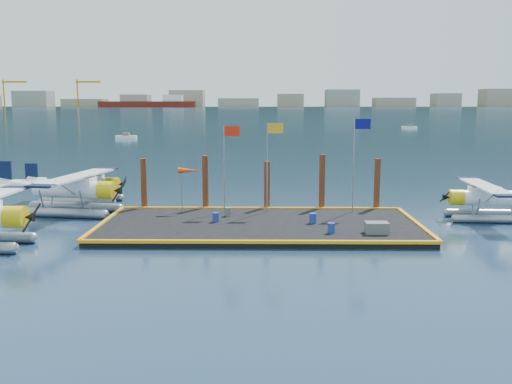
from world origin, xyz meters
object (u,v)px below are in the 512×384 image
at_px(flagpole_yellow, 270,153).
at_px(piling_2, 267,187).
at_px(drum_1, 331,228).
at_px(piling_4, 377,186).
at_px(seaplane_c, 86,186).
at_px(drum_5, 228,212).
at_px(drum_0, 216,217).
at_px(piling_3, 322,184).
at_px(seaplane_b, 72,192).
at_px(crate, 377,228).
at_px(flagpole_blue, 357,151).
at_px(piling_1, 205,184).
at_px(flagpole_red, 227,155).
at_px(seaplane_d, 490,200).
at_px(windsock, 188,172).
at_px(drum_2, 313,218).
at_px(piling_0, 144,186).

distance_m(flagpole_yellow, piling_2, 3.07).
distance_m(drum_1, piling_4, 9.35).
relative_size(seaplane_c, drum_5, 15.00).
height_order(drum_1, piling_4, piling_4).
height_order(drum_0, piling_3, piling_3).
distance_m(seaplane_b, seaplane_c, 4.89).
xyz_separation_m(crate, flagpole_yellow, (-6.19, 6.65, 3.78)).
distance_m(crate, flagpole_blue, 7.74).
bearing_deg(piling_1, seaplane_b, -175.45).
xyz_separation_m(piling_1, piling_3, (8.50, 0.00, 0.05)).
bearing_deg(drum_0, flagpole_red, 81.13).
distance_m(seaplane_c, piling_4, 22.92).
relative_size(drum_1, flagpole_red, 0.10).
height_order(seaplane_d, windsock, windsock).
xyz_separation_m(drum_2, piling_3, (1.12, 5.45, 1.43)).
height_order(seaplane_d, flagpole_yellow, flagpole_yellow).
bearing_deg(piling_0, windsock, -24.73).
height_order(flagpole_yellow, piling_4, flagpole_yellow).
distance_m(drum_2, piling_1, 9.28).
bearing_deg(seaplane_c, drum_2, 64.84).
height_order(seaplane_b, drum_2, seaplane_b).
bearing_deg(flagpole_blue, crate, -88.29).
bearing_deg(flagpole_yellow, crate, -47.06).
height_order(drum_1, piling_0, piling_0).
height_order(piling_0, piling_1, piling_1).
distance_m(drum_1, windsock, 11.66).
bearing_deg(flagpole_blue, piling_1, 171.49).
height_order(seaplane_b, drum_5, seaplane_b).
relative_size(piling_3, piling_4, 1.07).
relative_size(flagpole_yellow, piling_3, 1.44).
bearing_deg(piling_0, seaplane_b, -171.43).
height_order(flagpole_yellow, piling_0, flagpole_yellow).
xyz_separation_m(drum_1, drum_5, (-6.39, 4.99, -0.01)).
bearing_deg(drum_2, drum_5, 158.23).
bearing_deg(piling_3, piling_1, 180.00).
bearing_deg(flagpole_blue, piling_3, 143.93).
bearing_deg(seaplane_d, drum_5, 95.87).
xyz_separation_m(seaplane_c, flagpole_blue, (20.74, -5.69, 3.31)).
distance_m(crate, piling_1, 13.74).
bearing_deg(drum_2, piling_3, 78.40).
bearing_deg(piling_2, piling_4, 0.00).
xyz_separation_m(seaplane_d, piling_3, (-11.26, 2.38, 0.76)).
height_order(seaplane_d, piling_3, piling_3).
relative_size(seaplane_b, flagpole_yellow, 1.72).
bearing_deg(seaplane_d, flagpole_yellow, 90.18).
xyz_separation_m(piling_0, piling_2, (9.00, 0.00, -0.10)).
bearing_deg(seaplane_b, piling_1, 104.13).
bearing_deg(windsock, drum_1, -35.58).
xyz_separation_m(seaplane_b, piling_4, (22.02, 0.76, 0.36)).
relative_size(drum_1, flagpole_yellow, 0.10).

